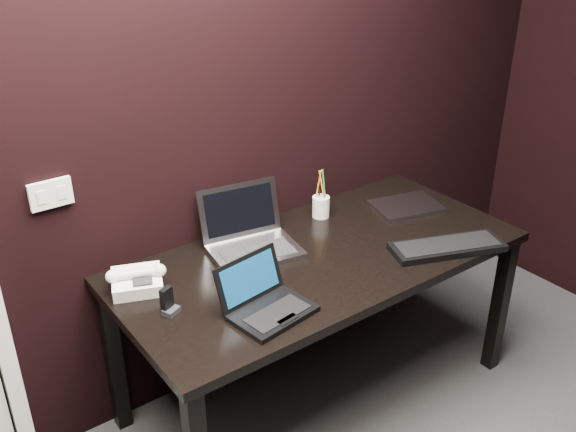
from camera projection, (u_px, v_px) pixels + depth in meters
wall_back at (200, 112)px, 2.51m from camera, size 4.00×0.00×4.00m
wall_switch at (51, 194)px, 2.25m from camera, size 0.15×0.02×0.10m
desk at (320, 270)px, 2.67m from camera, size 1.70×0.80×0.74m
netbook at (266, 303)px, 2.26m from camera, size 0.31×0.29×0.18m
silver_laptop at (251, 240)px, 2.64m from camera, size 0.40×0.37×0.24m
ext_keyboard at (447, 247)px, 2.66m from camera, size 0.50×0.32×0.03m
closed_laptop at (406, 206)px, 3.01m from camera, size 0.35×0.29×0.02m
desk_phone at (137, 281)px, 2.38m from camera, size 0.23×0.22×0.11m
mobile_phone at (168, 304)px, 2.25m from camera, size 0.07×0.07×0.10m
pen_cup at (321, 206)px, 2.91m from camera, size 0.08×0.08×0.23m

